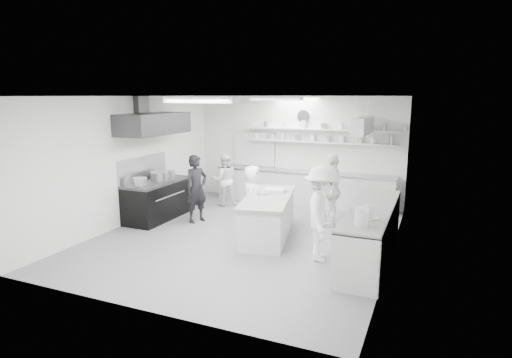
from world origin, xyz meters
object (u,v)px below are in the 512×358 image
at_px(cook_stove, 197,189).
at_px(right_counter, 371,234).
at_px(cook_back, 224,180).
at_px(stove, 157,201).
at_px(prep_island, 268,217).
at_px(back_counter, 303,188).

bearing_deg(cook_stove, right_counter, -76.97).
xyz_separation_m(cook_stove, cook_back, (-0.10, 1.64, -0.09)).
distance_m(stove, prep_island, 3.02).
height_order(cook_stove, cook_back, cook_stove).
height_order(stove, back_counter, back_counter).
relative_size(stove, back_counter, 0.36).
bearing_deg(stove, right_counter, -6.52).
height_order(stove, cook_stove, cook_stove).
distance_m(prep_island, cook_back, 2.89).
bearing_deg(right_counter, stove, 173.48).
distance_m(stove, cook_stove, 1.12).
bearing_deg(right_counter, back_counter, 124.65).
xyz_separation_m(stove, cook_back, (0.94, 1.81, 0.28)).
bearing_deg(cook_back, back_counter, 171.67).
distance_m(right_counter, cook_stove, 4.29).
xyz_separation_m(stove, cook_stove, (1.04, 0.17, 0.37)).
distance_m(prep_island, cook_stove, 2.05).
relative_size(stove, prep_island, 0.79).
bearing_deg(stove, back_counter, 43.99).
bearing_deg(cook_back, stove, 27.47).
height_order(right_counter, cook_stove, cook_stove).
bearing_deg(back_counter, stove, -136.01).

